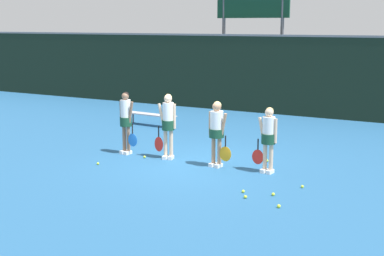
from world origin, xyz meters
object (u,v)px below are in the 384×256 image
(bench_courtside, at_px, (150,115))
(tennis_ball_0, at_px, (273,194))
(player_3, at_px, (268,135))
(player_0, at_px, (126,118))
(tennis_ball_3, at_px, (243,191))
(tennis_ball_2, at_px, (98,164))
(tennis_ball_6, at_px, (245,197))
(tennis_ball_4, at_px, (267,161))
(scoreboard, at_px, (252,14))
(player_1, at_px, (168,121))
(tennis_ball_7, at_px, (302,187))
(player_2, at_px, (217,128))
(tennis_ball_5, at_px, (144,157))
(tennis_ball_1, at_px, (279,206))

(bench_courtside, relative_size, tennis_ball_0, 29.41)
(player_3, bearing_deg, player_0, -172.06)
(player_0, distance_m, tennis_ball_3, 4.65)
(bench_courtside, bearing_deg, tennis_ball_2, -67.44)
(bench_courtside, height_order, player_3, player_3)
(tennis_ball_6, bearing_deg, tennis_ball_4, 102.45)
(tennis_ball_4, bearing_deg, tennis_ball_0, -66.65)
(scoreboard, bearing_deg, player_1, -80.85)
(tennis_ball_3, height_order, tennis_ball_7, same)
(tennis_ball_3, bearing_deg, tennis_ball_6, -59.71)
(bench_courtside, relative_size, player_0, 1.22)
(scoreboard, relative_size, player_0, 2.95)
(tennis_ball_7, bearing_deg, tennis_ball_2, -173.47)
(bench_courtside, xyz_separation_m, tennis_ball_0, (6.59, -5.40, -0.33))
(bench_courtside, xyz_separation_m, player_3, (5.84, -3.78, 0.57))
(tennis_ball_3, bearing_deg, player_2, 131.19)
(player_3, distance_m, tennis_ball_2, 4.40)
(tennis_ball_5, xyz_separation_m, tennis_ball_6, (3.71, -1.82, 0.00))
(tennis_ball_0, height_order, tennis_ball_1, same)
(player_1, bearing_deg, bench_courtside, 116.87)
(tennis_ball_2, distance_m, tennis_ball_6, 4.42)
(player_0, xyz_separation_m, tennis_ball_4, (3.75, 1.02, -0.97))
(tennis_ball_0, relative_size, tennis_ball_2, 1.11)
(tennis_ball_1, relative_size, tennis_ball_2, 1.11)
(player_0, height_order, tennis_ball_4, player_0)
(tennis_ball_7, bearing_deg, tennis_ball_5, 172.95)
(tennis_ball_2, bearing_deg, scoreboard, 91.38)
(player_0, relative_size, player_3, 1.08)
(scoreboard, bearing_deg, tennis_ball_3, -68.30)
(bench_courtside, xyz_separation_m, player_1, (3.02, -3.76, 0.65))
(tennis_ball_6, bearing_deg, player_1, 146.40)
(player_2, xyz_separation_m, tennis_ball_1, (2.43, -2.19, -0.95))
(tennis_ball_0, bearing_deg, bench_courtside, 140.65)
(player_0, bearing_deg, tennis_ball_1, -14.28)
(player_2, distance_m, tennis_ball_4, 1.72)
(tennis_ball_5, relative_size, tennis_ball_6, 0.99)
(player_2, bearing_deg, player_3, 12.51)
(tennis_ball_1, bearing_deg, player_0, 156.95)
(player_2, xyz_separation_m, tennis_ball_3, (1.43, -1.64, -0.96))
(tennis_ball_5, height_order, tennis_ball_7, tennis_ball_5)
(player_1, relative_size, tennis_ball_4, 25.96)
(player_1, bearing_deg, tennis_ball_4, 9.22)
(player_3, height_order, tennis_ball_3, player_3)
(tennis_ball_2, distance_m, tennis_ball_4, 4.39)
(tennis_ball_0, relative_size, tennis_ball_7, 1.09)
(player_0, bearing_deg, bench_courtside, 122.96)
(scoreboard, height_order, tennis_ball_1, scoreboard)
(scoreboard, height_order, tennis_ball_6, scoreboard)
(player_0, height_order, player_1, player_1)
(tennis_ball_2, bearing_deg, bench_courtside, 108.90)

